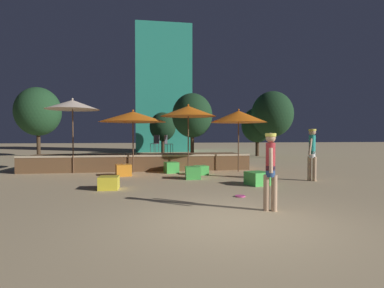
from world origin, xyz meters
TOP-DOWN VIEW (x-y plane):
  - ground_plane at (0.00, 0.00)m, footprint 120.00×120.00m
  - wooden_deck at (-1.91, 9.54)m, footprint 10.38×2.82m
  - patio_umbrella_0 at (0.27, 7.68)m, footprint 2.48×2.48m
  - patio_umbrella_1 at (2.55, 7.59)m, footprint 2.54×2.54m
  - patio_umbrella_2 at (-4.72, 8.13)m, footprint 2.26×2.26m
  - patio_umbrella_3 at (-2.16, 8.00)m, footprint 2.93×2.93m
  - cube_seat_0 at (0.15, 5.64)m, footprint 0.58×0.58m
  - cube_seat_1 at (-2.71, 3.88)m, footprint 0.60×0.60m
  - cube_seat_2 at (0.68, 6.78)m, footprint 0.60×0.60m
  - cube_seat_3 at (-0.49, 7.60)m, footprint 0.66×0.66m
  - cube_seat_4 at (2.05, 3.96)m, footprint 0.80×0.80m
  - cube_seat_5 at (-2.50, 6.91)m, footprint 0.70×0.70m
  - person_0 at (1.08, 0.67)m, footprint 0.28×0.52m
  - person_1 at (4.34, 4.53)m, footprint 0.49×0.43m
  - bistro_chair_0 at (-1.09, 10.37)m, footprint 0.48×0.48m
  - bistro_chair_1 at (-0.54, 9.49)m, footprint 0.46×0.46m
  - frisbee_disc at (0.89, 2.20)m, footprint 0.27×0.27m
  - background_tree_0 at (1.93, 17.29)m, footprint 3.09×3.09m
  - background_tree_1 at (7.63, 15.47)m, footprint 3.04×3.04m
  - background_tree_2 at (-0.10, 21.40)m, footprint 2.33×2.33m
  - background_tree_3 at (-9.94, 19.57)m, footprint 3.44×3.44m
  - background_tree_4 at (7.17, 17.25)m, footprint 2.51×2.51m
  - distant_building at (0.19, 26.00)m, footprint 5.51×4.52m

SIDE VIEW (x-z plane):
  - ground_plane at x=0.00m, z-range 0.00..0.00m
  - frisbee_disc at x=0.89m, z-range 0.00..0.03m
  - cube_seat_2 at x=0.68m, z-range 0.00..0.38m
  - cube_seat_1 at x=-2.71m, z-range 0.00..0.39m
  - cube_seat_4 at x=2.05m, z-range 0.00..0.43m
  - cube_seat_5 at x=-2.50m, z-range 0.00..0.46m
  - cube_seat_0 at x=0.15m, z-range 0.00..0.47m
  - cube_seat_3 at x=-0.49m, z-range 0.00..0.47m
  - wooden_deck at x=-1.91m, z-range -0.04..0.72m
  - person_0 at x=1.08m, z-range 0.10..1.80m
  - person_1 at x=4.34m, z-range 0.15..2.03m
  - bistro_chair_0 at x=-1.09m, z-range 0.85..1.75m
  - bistro_chair_1 at x=-0.54m, z-range 0.85..1.75m
  - background_tree_2 at x=-0.10m, z-range 0.55..4.25m
  - background_tree_4 at x=7.17m, z-range 0.53..4.37m
  - patio_umbrella_3 at x=-2.16m, z-range 1.07..3.85m
  - patio_umbrella_1 at x=2.55m, z-range 1.07..3.91m
  - patio_umbrella_0 at x=0.27m, z-range 1.20..4.22m
  - patio_umbrella_2 at x=-4.72m, z-range 1.34..4.59m
  - background_tree_0 at x=1.93m, z-range 0.73..5.60m
  - background_tree_1 at x=7.63m, z-range 0.76..5.64m
  - background_tree_3 at x=-9.94m, z-range 0.80..6.20m
  - distant_building at x=0.19m, z-range 0.00..12.62m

